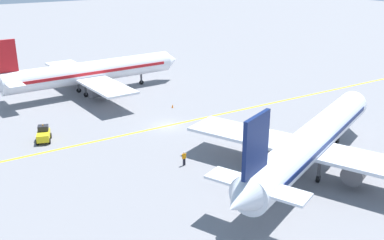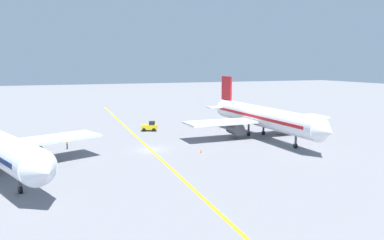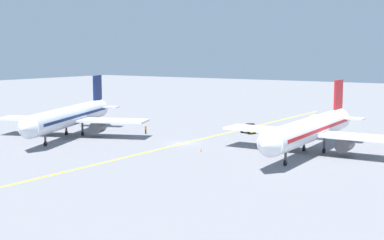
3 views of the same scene
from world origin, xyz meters
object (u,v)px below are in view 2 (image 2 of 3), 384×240
at_px(airplane_at_gate, 261,117).
at_px(ground_crew_worker, 67,143).
at_px(baggage_tug_white, 150,126).
at_px(traffic_cone_near_nose, 201,151).

bearing_deg(airplane_at_gate, ground_crew_worker, -3.79).
xyz_separation_m(baggage_tug_white, traffic_cone_near_nose, (-2.48, 20.86, -0.63)).
xyz_separation_m(baggage_tug_white, ground_crew_worker, (16.08, 11.05, 0.01)).
height_order(airplane_at_gate, traffic_cone_near_nose, airplane_at_gate).
xyz_separation_m(ground_crew_worker, traffic_cone_near_nose, (-18.56, 9.81, -0.63)).
distance_m(airplane_at_gate, traffic_cone_near_nose, 16.98).
distance_m(ground_crew_worker, traffic_cone_near_nose, 21.00).
distance_m(baggage_tug_white, traffic_cone_near_nose, 21.01).
xyz_separation_m(airplane_at_gate, traffic_cone_near_nose, (14.79, 7.60, -3.43)).
xyz_separation_m(airplane_at_gate, ground_crew_worker, (33.35, -2.21, -2.80)).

